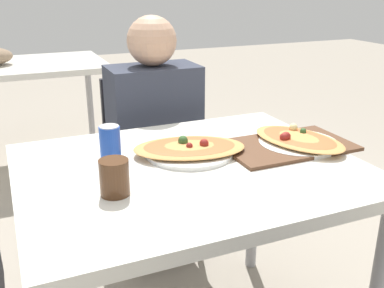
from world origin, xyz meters
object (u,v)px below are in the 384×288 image
at_px(chair_far_seated, 149,156).
at_px(dining_table, 190,188).
at_px(person_seated, 155,123).
at_px(drink_glass, 114,177).
at_px(pizza_second, 298,140).
at_px(pizza_main, 190,149).
at_px(soda_can, 110,145).

bearing_deg(chair_far_seated, dining_table, 82.33).
xyz_separation_m(person_seated, drink_glass, (-0.37, -0.75, 0.11)).
xyz_separation_m(dining_table, drink_glass, (-0.27, -0.11, 0.13)).
height_order(chair_far_seated, pizza_second, chair_far_seated).
distance_m(pizza_main, drink_glass, 0.36).
height_order(pizza_main, pizza_second, pizza_main).
relative_size(chair_far_seated, pizza_main, 2.04).
height_order(person_seated, drink_glass, person_seated).
bearing_deg(pizza_main, person_seated, 83.09).
xyz_separation_m(drink_glass, pizza_second, (0.69, 0.12, -0.03)).
height_order(dining_table, pizza_second, pizza_second).
relative_size(dining_table, pizza_main, 2.52).
xyz_separation_m(dining_table, person_seated, (0.10, 0.64, 0.02)).
distance_m(person_seated, soda_can, 0.63).
height_order(chair_far_seated, person_seated, person_seated).
height_order(person_seated, soda_can, person_seated).
bearing_deg(drink_glass, person_seated, 63.77).
bearing_deg(pizza_second, soda_can, 171.31).
xyz_separation_m(chair_far_seated, person_seated, (0.00, -0.11, 0.20)).
relative_size(chair_far_seated, soda_can, 6.87).
relative_size(person_seated, pizza_main, 2.76).
bearing_deg(soda_can, dining_table, -27.01).
bearing_deg(pizza_main, drink_glass, -147.33).
relative_size(dining_table, person_seated, 0.91).
bearing_deg(drink_glass, pizza_second, 10.06).
distance_m(soda_can, pizza_second, 0.65).
xyz_separation_m(soda_can, drink_glass, (-0.04, -0.22, -0.01)).
bearing_deg(drink_glass, soda_can, 79.01).
bearing_deg(soda_can, person_seated, 58.33).
bearing_deg(pizza_main, soda_can, 174.05).
distance_m(dining_table, soda_can, 0.29).
height_order(dining_table, soda_can, soda_can).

